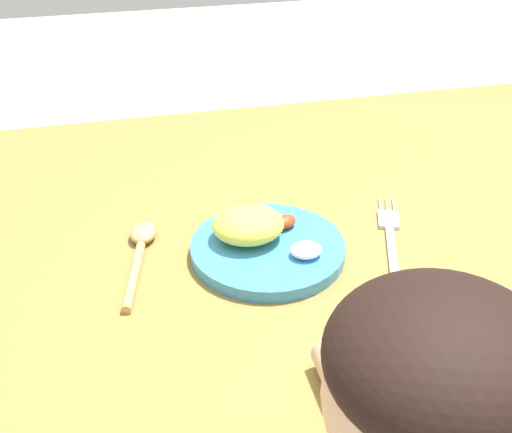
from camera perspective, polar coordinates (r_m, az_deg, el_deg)
The scene contains 4 objects.
dining_table at distance 1.05m, azimuth 2.00°, elevation -6.01°, with size 1.38×0.99×0.71m.
plate at distance 0.95m, azimuth 0.59°, elevation -2.15°, with size 0.22×0.22×0.06m.
fork at distance 1.02m, azimuth 11.40°, elevation -1.44°, with size 0.09×0.21×0.01m.
spoon at distance 0.97m, azimuth -9.91°, elevation -2.60°, with size 0.07×0.20×0.02m.
Camera 1 is at (-0.22, -0.79, 1.26)m, focal length 46.71 mm.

